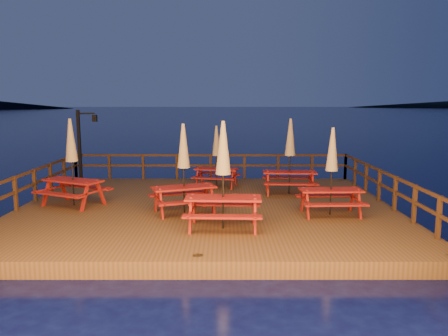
% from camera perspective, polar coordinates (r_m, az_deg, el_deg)
% --- Properties ---
extents(ground, '(500.00, 500.00, 0.00)m').
position_cam_1_polar(ground, '(14.36, -2.32, -6.49)').
color(ground, black).
rests_on(ground, ground).
extents(deck, '(12.00, 10.00, 0.40)m').
position_cam_1_polar(deck, '(14.31, -2.33, -5.72)').
color(deck, '#4D3618').
rests_on(deck, ground).
extents(deck_piles, '(11.44, 9.44, 1.40)m').
position_cam_1_polar(deck_piles, '(14.44, -2.32, -7.64)').
color(deck_piles, '#352510').
rests_on(deck_piles, ground).
extents(railing, '(11.80, 9.75, 1.10)m').
position_cam_1_polar(railing, '(15.84, -2.09, -0.73)').
color(railing, '#352510').
rests_on(railing, deck).
extents(lamp_post, '(0.85, 0.18, 3.00)m').
position_cam_1_polar(lamp_post, '(19.40, -17.96, 3.67)').
color(lamp_post, black).
rests_on(lamp_post, deck).
extents(picnic_table_0, '(2.48, 2.32, 2.82)m').
position_cam_1_polar(picnic_table_0, '(14.88, -19.26, 0.89)').
color(picnic_table_0, maroon).
rests_on(picnic_table_0, deck).
extents(picnic_table_1, '(2.32, 2.13, 2.71)m').
position_cam_1_polar(picnic_table_1, '(13.16, -5.28, 0.11)').
color(picnic_table_1, maroon).
rests_on(picnic_table_1, deck).
extents(picnic_table_2, '(2.00, 1.68, 2.75)m').
position_cam_1_polar(picnic_table_2, '(16.03, 8.61, 1.68)').
color(picnic_table_2, maroon).
rests_on(picnic_table_2, deck).
extents(picnic_table_3, '(2.07, 1.73, 2.87)m').
position_cam_1_polar(picnic_table_3, '(11.45, -0.10, -0.73)').
color(picnic_table_3, maroon).
rests_on(picnic_table_3, deck).
extents(picnic_table_4, '(1.87, 1.56, 2.61)m').
position_cam_1_polar(picnic_table_4, '(13.23, 13.87, -0.27)').
color(picnic_table_4, maroon).
rests_on(picnic_table_4, deck).
extents(picnic_table_5, '(1.96, 1.73, 2.42)m').
position_cam_1_polar(picnic_table_5, '(17.18, -0.99, 1.69)').
color(picnic_table_5, maroon).
rests_on(picnic_table_5, deck).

